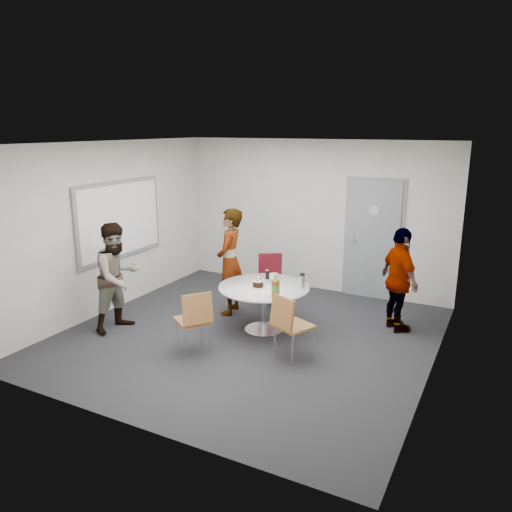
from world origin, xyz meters
The scene contains 15 objects.
floor centered at (0.00, 0.00, 0.00)m, with size 5.00×5.00×0.00m, color black.
ceiling centered at (0.00, 0.00, 2.70)m, with size 5.00×5.00×0.00m, color silver.
wall_back centered at (0.00, 2.50, 1.35)m, with size 5.00×5.00×0.00m, color beige.
wall_left centered at (-2.50, 0.00, 1.35)m, with size 5.00×5.00×0.00m, color beige.
wall_right centered at (2.50, 0.00, 1.35)m, with size 5.00×5.00×0.00m, color beige.
wall_front centered at (0.00, -2.50, 1.35)m, with size 5.00×5.00×0.00m, color beige.
door centered at (1.10, 2.48, 1.03)m, with size 1.02×0.17×2.12m.
whiteboard centered at (-2.46, 0.20, 1.45)m, with size 0.04×1.90×1.25m.
table centered at (0.14, 0.26, 0.60)m, with size 1.31×1.31×1.01m.
chair_near_left centered at (-0.33, -0.85, 0.53)m, with size 0.60×0.59×0.87m.
chair_near_right centered at (0.82, -0.44, 0.53)m, with size 0.56×0.58×0.87m.
chair_far centered at (-0.28, 1.32, 0.53)m, with size 0.58×0.59×0.87m.
person_main centered at (-0.69, 0.68, 0.85)m, with size 0.62×0.40×1.69m, color #A5C6EA.
person_left centered at (-1.81, -0.63, 0.80)m, with size 0.78×0.60×1.60m, color white.
person_right centered at (1.84, 1.19, 0.77)m, with size 0.90×0.37×1.54m, color black.
Camera 1 is at (3.16, -5.85, 2.92)m, focal length 35.00 mm.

